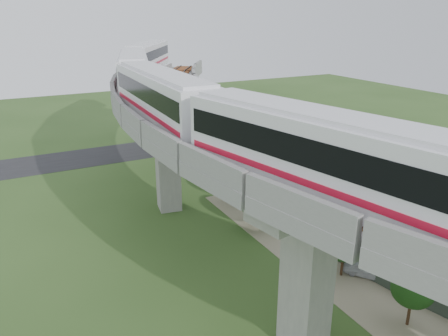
{
  "coord_description": "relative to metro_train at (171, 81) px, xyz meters",
  "views": [
    {
      "loc": [
        -12.25,
        -25.99,
        17.71
      ],
      "look_at": [
        1.08,
        -0.56,
        7.5
      ],
      "focal_mm": 35.0,
      "sensor_mm": 36.0,
      "label": 1
    }
  ],
  "objects": [
    {
      "name": "ground",
      "position": [
        -1.02,
        -8.96,
        -12.31
      ],
      "size": [
        160.0,
        160.0,
        0.0
      ],
      "primitive_type": "plane",
      "color": "#2F4C1E",
      "rests_on": "ground"
    },
    {
      "name": "dirt_lot",
      "position": [
        12.98,
        -10.96,
        -12.29
      ],
      "size": [
        18.0,
        26.0,
        0.04
      ],
      "primitive_type": "cube",
      "color": "gray",
      "rests_on": "ground"
    },
    {
      "name": "asphalt_road",
      "position": [
        -1.02,
        21.04,
        -12.29
      ],
      "size": [
        60.0,
        8.0,
        0.03
      ],
      "primitive_type": "cube",
      "color": "#232326",
      "rests_on": "ground"
    },
    {
      "name": "viaduct",
      "position": [
        2.82,
        -8.96,
        -3.26
      ],
      "size": [
        19.58,
        73.98,
        11.4
      ],
      "color": "#99968E",
      "rests_on": "ground"
    },
    {
      "name": "metro_train",
      "position": [
        0.0,
        0.0,
        0.0
      ],
      "size": [
        15.48,
        60.61,
        3.64
      ],
      "color": "silver",
      "rests_on": "ground"
    },
    {
      "name": "fence",
      "position": [
        8.73,
        -8.96,
        -11.56
      ],
      "size": [
        3.87,
        38.73,
        1.5
      ],
      "color": "#2D382D",
      "rests_on": "ground"
    },
    {
      "name": "tree_0",
      "position": [
        10.13,
        14.37,
        -9.88
      ],
      "size": [
        2.6,
        2.6,
        3.54
      ],
      "color": "#382314",
      "rests_on": "ground"
    },
    {
      "name": "tree_1",
      "position": [
        7.37,
        5.84,
        -10.34
      ],
      "size": [
        2.44,
        2.44,
        3.0
      ],
      "color": "#382314",
      "rests_on": "ground"
    },
    {
      "name": "tree_2",
      "position": [
        6.49,
        -0.46,
        -9.88
      ],
      "size": [
        2.95,
        2.95,
        3.69
      ],
      "color": "#382314",
      "rests_on": "ground"
    },
    {
      "name": "tree_3",
      "position": [
        5.41,
        -5.9,
        -10.2
      ],
      "size": [
        3.2,
        3.2,
        3.47
      ],
      "color": "#382314",
      "rests_on": "ground"
    },
    {
      "name": "tree_4",
      "position": [
        6.62,
        -15.07,
        -9.89
      ],
      "size": [
        2.62,
        2.62,
        3.54
      ],
      "color": "#382314",
      "rests_on": "ground"
    },
    {
      "name": "tree_5",
      "position": [
        6.52,
        -20.96,
        -9.81
      ],
      "size": [
        2.51,
        2.51,
        3.57
      ],
      "color": "#382314",
      "rests_on": "ground"
    },
    {
      "name": "car_white",
      "position": [
        8.08,
        -15.91,
        -11.75
      ],
      "size": [
        2.78,
        3.15,
        1.03
      ],
      "primitive_type": "imported",
      "rotation": [
        0.0,
        0.0,
        0.64
      ],
      "color": "silver",
      "rests_on": "dirt_lot"
    },
    {
      "name": "car_red",
      "position": [
        12.03,
        -10.23,
        -11.68
      ],
      "size": [
        3.42,
        3.35,
        1.17
      ],
      "primitive_type": "imported",
      "rotation": [
        0.0,
        0.0,
        -0.81
      ],
      "color": "#B41210",
      "rests_on": "dirt_lot"
    },
    {
      "name": "car_dark",
      "position": [
        14.72,
        -5.7,
        -11.58
      ],
      "size": [
        5.11,
        3.3,
        1.38
      ],
      "primitive_type": "imported",
      "rotation": [
        0.0,
        0.0,
        1.89
      ],
      "color": "black",
      "rests_on": "dirt_lot"
    }
  ]
}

